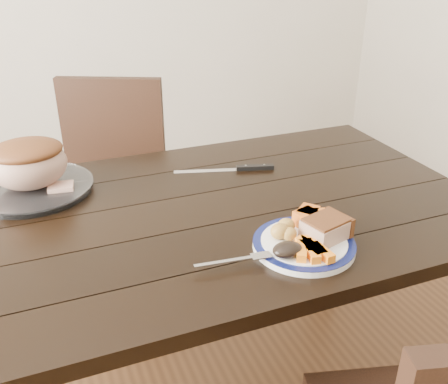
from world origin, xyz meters
name	(u,v)px	position (x,y,z in m)	size (l,w,h in m)	color
dining_table	(195,239)	(0.00, 0.00, 0.66)	(1.61, 0.91, 0.75)	black
chair_far	(111,184)	(-0.12, 0.73, 0.52)	(0.56, 0.57, 0.93)	black
dinner_plate	(304,245)	(0.18, -0.27, 0.76)	(0.24, 0.24, 0.02)	white
plate_rim	(304,242)	(0.18, -0.27, 0.77)	(0.24, 0.24, 0.02)	#0E1446
serving_platter	(33,189)	(-0.40, 0.28, 0.76)	(0.34, 0.34, 0.02)	white
pork_slice	(326,229)	(0.24, -0.28, 0.79)	(0.10, 0.08, 0.04)	tan
roasted_potatoes	(284,230)	(0.15, -0.24, 0.79)	(0.07, 0.07, 0.04)	gold
carrot_batons	(312,249)	(0.17, -0.33, 0.78)	(0.08, 0.11, 0.02)	orange
pumpkin_wedges	(311,217)	(0.24, -0.21, 0.79)	(0.09, 0.09, 0.04)	orange
dark_mushroom	(287,250)	(0.12, -0.31, 0.79)	(0.07, 0.05, 0.03)	black
fork	(239,260)	(0.01, -0.29, 0.77)	(0.18, 0.04, 0.00)	silver
roast_joint	(29,165)	(-0.40, 0.28, 0.84)	(0.21, 0.19, 0.14)	tan
cut_slice	(61,187)	(-0.32, 0.23, 0.78)	(0.07, 0.06, 0.02)	tan
carving_knife	(243,168)	(0.23, 0.20, 0.76)	(0.31, 0.11, 0.01)	silver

